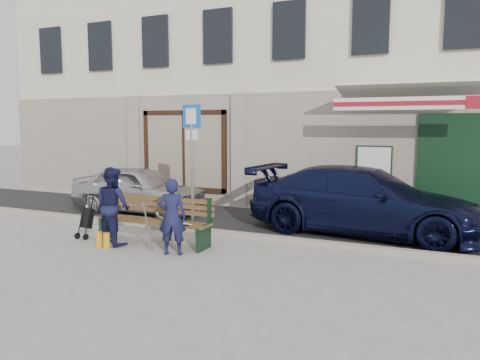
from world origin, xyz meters
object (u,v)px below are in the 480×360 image
Objects in this scene: man at (172,217)px; woman at (113,206)px; stroller at (87,219)px; car_silver at (139,189)px; car_navy at (364,201)px; parking_sign at (192,146)px; bench at (152,221)px.

woman is (-1.45, 0.15, 0.07)m from man.
man is at bearing 3.02° from stroller.
car_silver is 5.88m from car_navy.
car_silver is 1.33× the size of parking_sign.
car_navy is 5.22m from woman.
man is (0.80, -0.51, 0.24)m from bench.
parking_sign is at bearing 88.49° from bench.
man is 1.46m from woman.
parking_sign reaches higher than car_navy.
car_navy is 2.07× the size of bench.
man is 2.35m from stroller.
man is at bearing 141.75° from car_navy.
bench is (2.20, -2.57, -0.17)m from car_silver.
man is (0.76, -2.04, -1.17)m from parking_sign.
bench is 2.69× the size of stroller.
car_navy is (5.88, -0.02, 0.09)m from car_silver.
car_silver is at bearing 167.72° from parking_sign.
parking_sign is 3.12× the size of stroller.
car_silver is 2.42× the size of woman.
car_silver is 4.30m from man.
parking_sign is 1.16× the size of bench.
parking_sign is (2.24, -1.04, 1.24)m from car_silver.
car_silver is 4.14× the size of stroller.
car_silver is at bearing 130.58° from bench.
car_navy is 4.21m from man.
stroller is at bearing -29.01° from man.
car_silver is 1.54× the size of bench.
car_navy is at bearing 28.44° from parking_sign.
bench is at bearing 17.85° from stroller.
car_silver is 3.32m from woman.
woman reaches higher than man.
man is at bearing -136.25° from car_silver.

